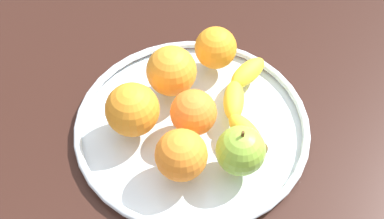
% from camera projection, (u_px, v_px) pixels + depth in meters
% --- Properties ---
extents(ground_plane, '(1.42, 1.42, 0.04)m').
position_uv_depth(ground_plane, '(192.00, 137.00, 0.81)').
color(ground_plane, black).
extents(fruit_bowl, '(0.36, 0.36, 0.02)m').
position_uv_depth(fruit_bowl, '(192.00, 125.00, 0.78)').
color(fruit_bowl, silver).
rests_on(fruit_bowl, ground_plane).
extents(banana, '(0.19, 0.11, 0.03)m').
position_uv_depth(banana, '(243.00, 103.00, 0.78)').
color(banana, yellow).
rests_on(banana, fruit_bowl).
extents(apple, '(0.07, 0.07, 0.08)m').
position_uv_depth(apple, '(241.00, 151.00, 0.70)').
color(apple, '#8ABB39').
rests_on(apple, fruit_bowl).
extents(orange_back_left, '(0.08, 0.08, 0.08)m').
position_uv_depth(orange_back_left, '(171.00, 71.00, 0.79)').
color(orange_back_left, orange).
rests_on(orange_back_left, fruit_bowl).
extents(orange_center, '(0.08, 0.08, 0.08)m').
position_uv_depth(orange_center, '(132.00, 110.00, 0.74)').
color(orange_center, orange).
rests_on(orange_center, fruit_bowl).
extents(orange_front_right, '(0.07, 0.07, 0.07)m').
position_uv_depth(orange_front_right, '(181.00, 155.00, 0.69)').
color(orange_front_right, orange).
rests_on(orange_front_right, fruit_bowl).
extents(orange_back_right, '(0.07, 0.07, 0.07)m').
position_uv_depth(orange_back_right, '(193.00, 113.00, 0.74)').
color(orange_back_right, orange).
rests_on(orange_back_right, fruit_bowl).
extents(orange_front_left, '(0.07, 0.07, 0.07)m').
position_uv_depth(orange_front_left, '(216.00, 48.00, 0.83)').
color(orange_front_left, orange).
rests_on(orange_front_left, fruit_bowl).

